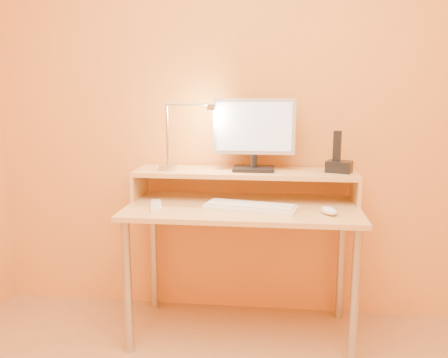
# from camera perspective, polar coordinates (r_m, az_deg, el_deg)

# --- Properties ---
(wall_back) EXTENTS (3.00, 0.04, 2.50)m
(wall_back) POSITION_cam_1_polar(r_m,az_deg,el_deg) (2.69, 2.87, 9.46)
(wall_back) COLOR orange
(wall_back) RESTS_ON floor
(desk_leg_fl) EXTENTS (0.04, 0.04, 0.69)m
(desk_leg_fl) POSITION_cam_1_polar(r_m,az_deg,el_deg) (2.44, -11.60, -12.76)
(desk_leg_fl) COLOR #B0B0B2
(desk_leg_fl) RESTS_ON floor
(desk_leg_fr) EXTENTS (0.04, 0.04, 0.69)m
(desk_leg_fr) POSITION_cam_1_polar(r_m,az_deg,el_deg) (2.36, 15.56, -13.80)
(desk_leg_fr) COLOR #B0B0B2
(desk_leg_fr) RESTS_ON floor
(desk_leg_bl) EXTENTS (0.04, 0.04, 0.69)m
(desk_leg_bl) POSITION_cam_1_polar(r_m,az_deg,el_deg) (2.88, -8.50, -8.88)
(desk_leg_bl) COLOR #B0B0B2
(desk_leg_bl) RESTS_ON floor
(desk_leg_br) EXTENTS (0.04, 0.04, 0.69)m
(desk_leg_br) POSITION_cam_1_polar(r_m,az_deg,el_deg) (2.82, 13.99, -9.58)
(desk_leg_br) COLOR #B0B0B2
(desk_leg_br) RESTS_ON floor
(desk_lower) EXTENTS (1.20, 0.60, 0.02)m
(desk_lower) POSITION_cam_1_polar(r_m,az_deg,el_deg) (2.45, 2.26, -3.51)
(desk_lower) COLOR #EFAE73
(desk_lower) RESTS_ON floor
(shelf_riser_left) EXTENTS (0.02, 0.30, 0.14)m
(shelf_riser_left) POSITION_cam_1_polar(r_m,az_deg,el_deg) (2.68, -10.16, -0.66)
(shelf_riser_left) COLOR #EFAE73
(shelf_riser_left) RESTS_ON desk_lower
(shelf_riser_right) EXTENTS (0.02, 0.30, 0.14)m
(shelf_riser_right) POSITION_cam_1_polar(r_m,az_deg,el_deg) (2.61, 15.60, -1.24)
(shelf_riser_right) COLOR #EFAE73
(shelf_riser_right) RESTS_ON desk_lower
(desk_shelf) EXTENTS (1.20, 0.30, 0.02)m
(desk_shelf) POSITION_cam_1_polar(r_m,az_deg,el_deg) (2.56, 2.54, 0.78)
(desk_shelf) COLOR #EFAE73
(desk_shelf) RESTS_ON desk_lower
(monitor_foot) EXTENTS (0.22, 0.16, 0.02)m
(monitor_foot) POSITION_cam_1_polar(r_m,az_deg,el_deg) (2.56, 3.62, 1.23)
(monitor_foot) COLOR black
(monitor_foot) RESTS_ON desk_shelf
(monitor_neck) EXTENTS (0.04, 0.04, 0.07)m
(monitor_neck) POSITION_cam_1_polar(r_m,az_deg,el_deg) (2.55, 3.63, 2.21)
(monitor_neck) COLOR black
(monitor_neck) RESTS_ON monitor_foot
(monitor_panel) EXTENTS (0.44, 0.04, 0.30)m
(monitor_panel) POSITION_cam_1_polar(r_m,az_deg,el_deg) (2.54, 3.70, 6.38)
(monitor_panel) COLOR #B2B2B6
(monitor_panel) RESTS_ON monitor_neck
(monitor_back) EXTENTS (0.39, 0.02, 0.25)m
(monitor_back) POSITION_cam_1_polar(r_m,az_deg,el_deg) (2.56, 3.72, 6.42)
(monitor_back) COLOR black
(monitor_back) RESTS_ON monitor_panel
(monitor_screen) EXTENTS (0.40, 0.01, 0.26)m
(monitor_screen) POSITION_cam_1_polar(r_m,az_deg,el_deg) (2.52, 3.67, 6.34)
(monitor_screen) COLOR #CDDEFB
(monitor_screen) RESTS_ON monitor_panel
(lamp_base) EXTENTS (0.10, 0.10, 0.02)m
(lamp_base) POSITION_cam_1_polar(r_m,az_deg,el_deg) (2.59, -6.80, 1.39)
(lamp_base) COLOR #B0B0B2
(lamp_base) RESTS_ON desk_shelf
(lamp_post) EXTENTS (0.01, 0.01, 0.33)m
(lamp_post) POSITION_cam_1_polar(r_m,az_deg,el_deg) (2.57, -6.89, 5.30)
(lamp_post) COLOR #B0B0B2
(lamp_post) RESTS_ON lamp_base
(lamp_arm) EXTENTS (0.24, 0.01, 0.01)m
(lamp_arm) POSITION_cam_1_polar(r_m,az_deg,el_deg) (2.53, -4.30, 9.01)
(lamp_arm) COLOR #B0B0B2
(lamp_arm) RESTS_ON lamp_post
(lamp_head) EXTENTS (0.04, 0.04, 0.03)m
(lamp_head) POSITION_cam_1_polar(r_m,az_deg,el_deg) (2.51, -1.58, 8.68)
(lamp_head) COLOR #B0B0B2
(lamp_head) RESTS_ON lamp_arm
(lamp_bulb) EXTENTS (0.03, 0.03, 0.00)m
(lamp_bulb) POSITION_cam_1_polar(r_m,az_deg,el_deg) (2.52, -1.57, 8.32)
(lamp_bulb) COLOR #FFEAC6
(lamp_bulb) RESTS_ON lamp_head
(phone_dock) EXTENTS (0.16, 0.14, 0.06)m
(phone_dock) POSITION_cam_1_polar(r_m,az_deg,el_deg) (2.57, 13.77, 1.47)
(phone_dock) COLOR black
(phone_dock) RESTS_ON desk_shelf
(phone_handset) EXTENTS (0.05, 0.04, 0.16)m
(phone_handset) POSITION_cam_1_polar(r_m,az_deg,el_deg) (2.55, 13.55, 3.91)
(phone_handset) COLOR black
(phone_handset) RESTS_ON phone_dock
(phone_led) EXTENTS (0.01, 0.00, 0.04)m
(phone_led) POSITION_cam_1_polar(r_m,az_deg,el_deg) (2.53, 14.93, 1.26)
(phone_led) COLOR #1143FF
(phone_led) RESTS_ON phone_dock
(keyboard) EXTENTS (0.48, 0.24, 0.02)m
(keyboard) POSITION_cam_1_polar(r_m,az_deg,el_deg) (2.36, 3.19, -3.51)
(keyboard) COLOR white
(keyboard) RESTS_ON desk_lower
(mouse) EXTENTS (0.10, 0.13, 0.04)m
(mouse) POSITION_cam_1_polar(r_m,az_deg,el_deg) (2.33, 12.61, -3.77)
(mouse) COLOR white
(mouse) RESTS_ON desk_lower
(remote_control) EXTENTS (0.10, 0.20, 0.02)m
(remote_control) POSITION_cam_1_polar(r_m,az_deg,el_deg) (2.43, -8.23, -3.20)
(remote_control) COLOR white
(remote_control) RESTS_ON desk_lower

